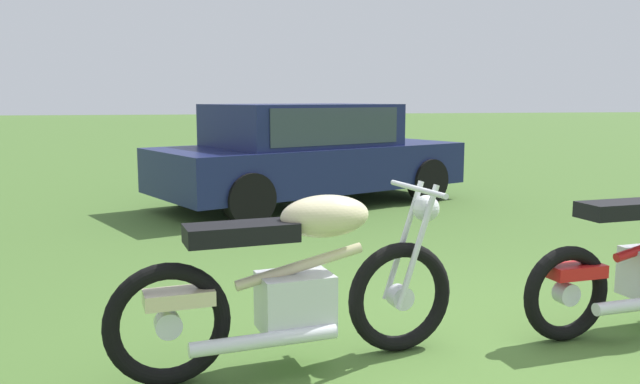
% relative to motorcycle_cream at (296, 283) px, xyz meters
% --- Properties ---
extents(ground_plane, '(120.00, 120.00, 0.00)m').
position_rel_motorcycle_cream_xyz_m(ground_plane, '(1.11, 0.04, -0.49)').
color(ground_plane, '#476B2D').
extents(motorcycle_cream, '(2.02, 0.70, 1.02)m').
position_rel_motorcycle_cream_xyz_m(motorcycle_cream, '(0.00, 0.00, 0.00)').
color(motorcycle_cream, black).
rests_on(motorcycle_cream, ground).
extents(car_navy, '(4.75, 3.43, 1.43)m').
position_rel_motorcycle_cream_xyz_m(car_navy, '(1.16, 5.51, 0.31)').
color(car_navy, '#161E4C').
rests_on(car_navy, ground).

